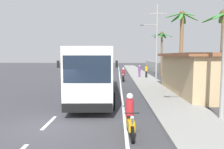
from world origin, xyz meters
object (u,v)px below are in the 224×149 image
at_px(coach_bus_foreground, 96,70).
at_px(palm_nearest, 162,44).
at_px(utility_pole_nearest, 224,27).
at_px(pedestrian_near_kerb, 146,71).
at_px(utility_pole_mid, 156,39).
at_px(palm_second, 182,37).
at_px(motorcycle_beside_bus, 130,118).
at_px(pedestrian_far_walk, 139,71).
at_px(coach_bus_far_lane, 96,60).
at_px(motorcycle_trailing, 123,76).
at_px(palm_third, 223,38).

distance_m(coach_bus_foreground, palm_nearest, 18.78).
bearing_deg(utility_pole_nearest, pedestrian_near_kerb, 92.93).
bearing_deg(utility_pole_mid, pedestrian_near_kerb, -156.65).
bearing_deg(utility_pole_nearest, coach_bus_foreground, 137.57).
distance_m(palm_nearest, palm_second, 11.40).
xyz_separation_m(palm_nearest, palm_second, (-0.47, -11.39, 0.17)).
relative_size(pedestrian_near_kerb, utility_pole_mid, 0.17).
relative_size(motorcycle_beside_bus, pedestrian_near_kerb, 1.11).
distance_m(coach_bus_foreground, pedestrian_far_walk, 14.25).
bearing_deg(palm_nearest, coach_bus_far_lane, 130.89).
height_order(motorcycle_trailing, pedestrian_near_kerb, pedestrian_near_kerb).
bearing_deg(palm_second, palm_third, -87.24).
bearing_deg(pedestrian_near_kerb, coach_bus_foreground, -2.54).
relative_size(utility_pole_nearest, palm_third, 1.37).
bearing_deg(palm_second, pedestrian_near_kerb, 107.59).
relative_size(motorcycle_trailing, utility_pole_mid, 0.19).
height_order(coach_bus_foreground, motorcycle_trailing, coach_bus_foreground).
bearing_deg(pedestrian_near_kerb, palm_third, 32.12).
height_order(motorcycle_beside_bus, utility_pole_mid, utility_pole_mid).
xyz_separation_m(motorcycle_beside_bus, palm_second, (5.90, 13.08, 4.36)).
relative_size(coach_bus_foreground, coach_bus_far_lane, 0.98).
distance_m(coach_bus_foreground, motorcycle_beside_bus, 8.41).
bearing_deg(palm_second, coach_bus_foreground, -147.90).
distance_m(motorcycle_beside_bus, utility_pole_mid, 22.30).
relative_size(utility_pole_nearest, palm_second, 1.10).
xyz_separation_m(pedestrian_far_walk, palm_nearest, (3.74, 3.11, 3.86)).
bearing_deg(coach_bus_far_lane, pedestrian_near_kerb, -63.05).
distance_m(palm_second, palm_third, 7.57).
distance_m(motorcycle_beside_bus, motorcycle_trailing, 17.38).
distance_m(motorcycle_trailing, utility_pole_mid, 7.69).
bearing_deg(pedestrian_near_kerb, utility_pole_mid, 135.10).
xyz_separation_m(motorcycle_trailing, pedestrian_near_kerb, (3.28, 3.26, 0.39)).
bearing_deg(coach_bus_far_lane, pedestrian_far_walk, -64.47).
bearing_deg(palm_third, palm_second, 92.76).
xyz_separation_m(coach_bus_foreground, pedestrian_near_kerb, (5.71, 12.64, -0.97)).
bearing_deg(palm_third, coach_bus_foreground, 163.89).
relative_size(motorcycle_beside_bus, palm_second, 0.26).
xyz_separation_m(utility_pole_mid, palm_third, (1.37, -15.69, -1.10)).
relative_size(pedestrian_near_kerb, pedestrian_far_walk, 1.05).
bearing_deg(pedestrian_near_kerb, palm_second, 39.34).
distance_m(coach_bus_foreground, utility_pole_mid, 15.40).
relative_size(pedestrian_near_kerb, palm_third, 0.29).
distance_m(motorcycle_beside_bus, pedestrian_far_walk, 21.52).
xyz_separation_m(motorcycle_beside_bus, utility_pole_nearest, (4.46, 1.90, 3.84)).
height_order(pedestrian_near_kerb, palm_nearest, palm_nearest).
bearing_deg(utility_pole_mid, palm_second, -82.94).
bearing_deg(palm_third, motorcycle_beside_bus, -138.44).
bearing_deg(utility_pole_nearest, motorcycle_beside_bus, -156.91).
bearing_deg(palm_nearest, palm_second, -92.35).
relative_size(coach_bus_far_lane, motorcycle_beside_bus, 6.34).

